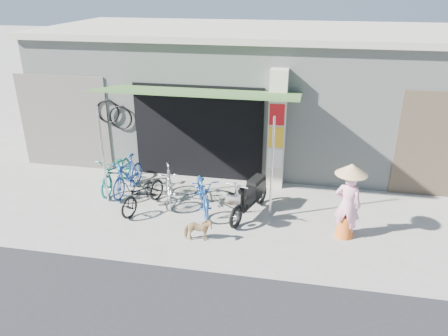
% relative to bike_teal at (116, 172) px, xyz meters
% --- Properties ---
extents(ground, '(80.00, 80.00, 0.00)m').
position_rel_bike_teal_xyz_m(ground, '(3.07, -1.49, -0.46)').
color(ground, '#A49F94').
rests_on(ground, ground).
extents(bicycle_shop, '(12.30, 5.30, 3.66)m').
position_rel_bike_teal_xyz_m(bicycle_shop, '(3.07, 3.61, 1.38)').
color(bicycle_shop, '#A1A79F').
rests_on(bicycle_shop, ground).
extents(shop_pillar, '(0.42, 0.44, 3.00)m').
position_rel_bike_teal_xyz_m(shop_pillar, '(3.92, 0.96, 1.04)').
color(shop_pillar, beige).
rests_on(shop_pillar, ground).
extents(awning, '(4.60, 1.88, 2.72)m').
position_rel_bike_teal_xyz_m(awning, '(2.17, 0.14, 2.06)').
color(awning, '#3B612B').
rests_on(awning, ground).
extents(neighbour_left, '(2.60, 0.06, 2.60)m').
position_rel_bike_teal_xyz_m(neighbour_left, '(-1.93, 1.10, 0.84)').
color(neighbour_left, '#6B665B').
rests_on(neighbour_left, ground).
extents(bike_teal, '(0.63, 1.75, 0.91)m').
position_rel_bike_teal_xyz_m(bike_teal, '(0.00, 0.00, 0.00)').
color(bike_teal, '#1A7863').
rests_on(bike_teal, ground).
extents(bike_blue, '(0.56, 1.58, 0.93)m').
position_rel_bike_teal_xyz_m(bike_blue, '(0.38, -0.17, 0.01)').
color(bike_blue, '#214798').
rests_on(bike_blue, ground).
extents(bike_black, '(0.96, 1.61, 0.80)m').
position_rel_bike_teal_xyz_m(bike_black, '(1.07, -0.91, -0.06)').
color(bike_black, black).
rests_on(bike_black, ground).
extents(bike_silver, '(0.87, 1.53, 0.89)m').
position_rel_bike_teal_xyz_m(bike_silver, '(1.53, -0.42, -0.01)').
color(bike_silver, '#B5B4B9').
rests_on(bike_silver, ground).
extents(bike_navy, '(1.15, 1.79, 0.89)m').
position_rel_bike_teal_xyz_m(bike_navy, '(2.41, -0.63, -0.01)').
color(bike_navy, '#204E95').
rests_on(bike_navy, ground).
extents(street_dog, '(0.64, 0.38, 0.50)m').
position_rel_bike_teal_xyz_m(street_dog, '(2.63, -2.00, -0.20)').
color(street_dog, '#A48556').
rests_on(street_dog, ground).
extents(moped, '(0.76, 1.72, 1.00)m').
position_rel_bike_teal_xyz_m(moped, '(3.52, -0.71, 0.00)').
color(moped, black).
rests_on(moped, ground).
extents(nun, '(0.64, 0.64, 1.63)m').
position_rel_bike_teal_xyz_m(nun, '(5.57, -1.24, 0.36)').
color(nun, '#EDA0BA').
rests_on(nun, ground).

